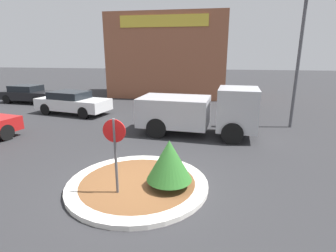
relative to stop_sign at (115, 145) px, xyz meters
The scene contains 9 objects.
ground_plane 1.66m from the stop_sign, 61.40° to the left, with size 120.00×120.00×0.00m, color #2D2D30.
traffic_island 1.60m from the stop_sign, 61.40° to the left, with size 4.09×4.09×0.14m.
stop_sign is the anchor object (origin of this frame).
island_shrub 1.54m from the stop_sign, 24.00° to the left, with size 1.27×1.27×1.35m.
utility_truck 6.37m from the stop_sign, 73.47° to the left, with size 5.57×2.64×2.27m.
storefront_building 18.64m from the stop_sign, 95.31° to the left, with size 10.05×6.07×7.02m.
parked_sedan_black 17.14m from the stop_sign, 134.17° to the left, with size 4.52×2.15×1.37m.
parked_sedan_white 11.27m from the stop_sign, 124.97° to the left, with size 4.95×2.75×1.43m.
light_pole 10.74m from the stop_sign, 51.82° to the left, with size 0.70×0.30×6.48m.
Camera 1 is at (2.07, -6.67, 3.74)m, focal length 28.00 mm.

